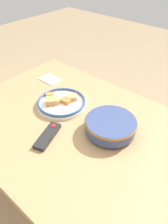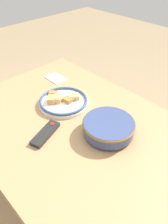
{
  "view_description": "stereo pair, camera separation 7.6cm",
  "coord_description": "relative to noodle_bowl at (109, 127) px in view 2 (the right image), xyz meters",
  "views": [
    {
      "loc": [
        -0.54,
        0.57,
        1.48
      ],
      "look_at": [
        0.01,
        -0.07,
        0.8
      ],
      "focal_mm": 35.0,
      "sensor_mm": 36.0,
      "label": 1
    },
    {
      "loc": [
        -0.6,
        0.52,
        1.48
      ],
      "look_at": [
        0.01,
        -0.07,
        0.8
      ],
      "focal_mm": 35.0,
      "sensor_mm": 36.0,
      "label": 2
    }
  ],
  "objects": [
    {
      "name": "tv_remote",
      "position": [
        0.19,
        0.22,
        -0.03
      ],
      "size": [
        0.11,
        0.18,
        0.02
      ],
      "rotation": [
        0.0,
        0.0,
        3.49
      ],
      "color": "black",
      "rests_on": "dining_table"
    },
    {
      "name": "ground_plane",
      "position": [
        0.15,
        0.07,
        -0.81
      ],
      "size": [
        8.0,
        8.0,
        0.0
      ],
      "primitive_type": "plane",
      "color": "#9E8460"
    },
    {
      "name": "folded_napkin",
      "position": [
        0.57,
        -0.14,
        -0.04
      ],
      "size": [
        0.13,
        0.09,
        0.01
      ],
      "color": "white",
      "rests_on": "dining_table"
    },
    {
      "name": "noodle_bowl",
      "position": [
        0.0,
        0.0,
        0.0
      ],
      "size": [
        0.24,
        0.24,
        0.07
      ],
      "color": "#384775",
      "rests_on": "dining_table"
    },
    {
      "name": "food_plate",
      "position": [
        0.32,
        0.0,
        -0.03
      ],
      "size": [
        0.27,
        0.27,
        0.05
      ],
      "color": "silver",
      "rests_on": "dining_table"
    },
    {
      "name": "dining_table",
      "position": [
        0.15,
        0.07,
        -0.14
      ],
      "size": [
        1.26,
        0.86,
        0.77
      ],
      "color": "tan",
      "rests_on": "ground_plane"
    }
  ]
}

